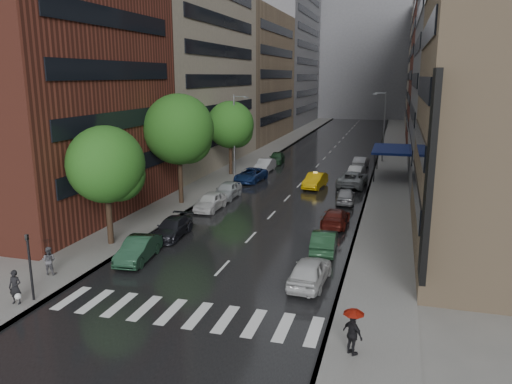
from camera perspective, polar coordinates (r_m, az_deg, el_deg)
ground at (r=26.63m, az=-6.82°, el=-11.71°), size 220.00×220.00×0.00m
road at (r=73.70m, az=8.26°, el=4.33°), size 14.00×140.00×0.01m
sidewalk_left at (r=75.38m, az=1.45°, el=4.71°), size 4.00×140.00×0.15m
sidewalk_right at (r=73.07m, az=15.28°, el=3.98°), size 4.00×140.00×0.15m
crosswalk at (r=24.91m, az=-8.19°, el=-13.58°), size 13.15×2.80×0.01m
buildings_left at (r=84.78m, az=-1.04°, el=16.43°), size 8.00×108.00×38.00m
buildings_right at (r=79.21m, az=20.53°, el=15.17°), size 8.05×109.10×36.00m
building_far at (r=140.63m, az=12.37°, el=14.85°), size 40.00×14.00×32.00m
tree_near at (r=33.88m, az=-16.80°, el=3.01°), size 5.06×5.06×8.06m
tree_mid at (r=43.72m, az=-8.81°, el=7.08°), size 6.08×6.08×9.70m
tree_far at (r=56.55m, az=-2.95°, el=7.68°), size 5.29×5.29×8.43m
taxi at (r=51.07m, az=6.77°, el=1.31°), size 2.12×4.71×1.50m
parked_cars_left at (r=48.21m, az=-2.58°, el=0.66°), size 2.89×41.02×1.53m
parked_cars_right at (r=45.29m, az=10.19°, el=-0.36°), size 3.01×41.41×1.59m
ped_bag_walker at (r=27.62m, az=-25.80°, el=-9.83°), size 0.70×0.51×1.74m
ped_black_umbrella at (r=30.65m, az=-22.66°, el=-6.49°), size 0.96×0.98×2.09m
ped_red_umbrella at (r=21.03m, az=11.03°, el=-14.99°), size 1.06×1.00×2.01m
traffic_light at (r=27.29m, az=-24.45°, el=-7.18°), size 0.18×0.15×3.45m
street_lamp_left at (r=55.35m, az=-2.43°, el=6.65°), size 1.74×0.22×9.00m
street_lamp_right at (r=67.54m, az=14.37°, el=7.43°), size 1.74×0.22×9.00m
awning at (r=57.79m, az=15.20°, el=4.72°), size 4.00×8.00×3.12m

